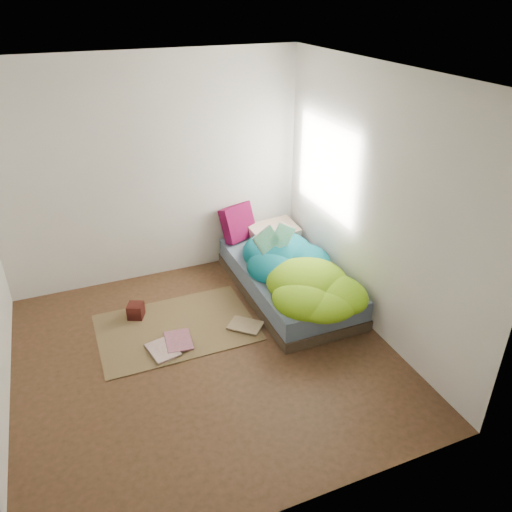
{
  "coord_description": "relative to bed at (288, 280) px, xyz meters",
  "views": [
    {
      "loc": [
        -0.99,
        -3.68,
        3.17
      ],
      "look_at": [
        0.84,
        0.75,
        0.55
      ],
      "focal_mm": 35.0,
      "sensor_mm": 36.0,
      "label": 1
    }
  ],
  "objects": [
    {
      "name": "duvet",
      "position": [
        0.0,
        -0.22,
        0.34
      ],
      "size": [
        0.96,
        1.84,
        0.34
      ],
      "primitive_type": null,
      "color": "#075C6B",
      "rests_on": "bed"
    },
    {
      "name": "ground",
      "position": [
        -1.22,
        -0.72,
        -0.17
      ],
      "size": [
        3.5,
        3.5,
        0.0
      ],
      "primitive_type": "cube",
      "color": "#3D2C17",
      "rests_on": "ground"
    },
    {
      "name": "room_walls",
      "position": [
        -1.21,
        -0.71,
        1.46
      ],
      "size": [
        3.54,
        3.54,
        2.62
      ],
      "color": "silver",
      "rests_on": "ground"
    },
    {
      "name": "wooden_box",
      "position": [
        -1.72,
        0.17,
        -0.08
      ],
      "size": [
        0.21,
        0.21,
        0.16
      ],
      "primitive_type": "cube",
      "rotation": [
        0.0,
        0.0,
        -0.43
      ],
      "color": "#370C0C",
      "rests_on": "rug"
    },
    {
      "name": "open_book",
      "position": [
        -0.14,
        0.06,
        0.64
      ],
      "size": [
        0.43,
        0.13,
        0.26
      ],
      "primitive_type": null,
      "rotation": [
        0.0,
        0.0,
        0.1
      ],
      "color": "#297E30",
      "rests_on": "duvet"
    },
    {
      "name": "floor_book_b",
      "position": [
        -1.54,
        -0.42,
        -0.14
      ],
      "size": [
        0.29,
        0.37,
        0.03
      ],
      "primitive_type": "imported",
      "rotation": [
        0.0,
        0.0,
        -0.1
      ],
      "color": "#B5687E",
      "rests_on": "rug"
    },
    {
      "name": "floor_book_c",
      "position": [
        -0.78,
        -0.53,
        -0.14
      ],
      "size": [
        0.41,
        0.41,
        0.03
      ],
      "primitive_type": "imported",
      "rotation": [
        0.0,
        0.0,
        0.83
      ],
      "color": "tan",
      "rests_on": "rug"
    },
    {
      "name": "rug",
      "position": [
        -1.37,
        -0.17,
        -0.16
      ],
      "size": [
        1.6,
        1.1,
        0.01
      ],
      "primitive_type": "cube",
      "color": "brown",
      "rests_on": "ground"
    },
    {
      "name": "floor_book_a",
      "position": [
        -1.71,
        -0.53,
        -0.14
      ],
      "size": [
        0.31,
        0.39,
        0.03
      ],
      "primitive_type": "imported",
      "rotation": [
        0.0,
        0.0,
        0.2
      ],
      "color": "silver",
      "rests_on": "rug"
    },
    {
      "name": "pillow_magenta",
      "position": [
        -0.26,
        0.91,
        0.39
      ],
      "size": [
        0.46,
        0.31,
        0.44
      ],
      "primitive_type": "cube",
      "rotation": [
        0.0,
        0.0,
        0.43
      ],
      "color": "#550522",
      "rests_on": "bed"
    },
    {
      "name": "pillow_floral",
      "position": [
        0.17,
        0.79,
        0.24
      ],
      "size": [
        0.65,
        0.45,
        0.14
      ],
      "primitive_type": "cube",
      "rotation": [
        0.0,
        0.0,
        0.13
      ],
      "color": "white",
      "rests_on": "bed"
    },
    {
      "name": "bed",
      "position": [
        0.0,
        0.0,
        0.0
      ],
      "size": [
        1.0,
        2.0,
        0.34
      ],
      "color": "#34291C",
      "rests_on": "ground"
    }
  ]
}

